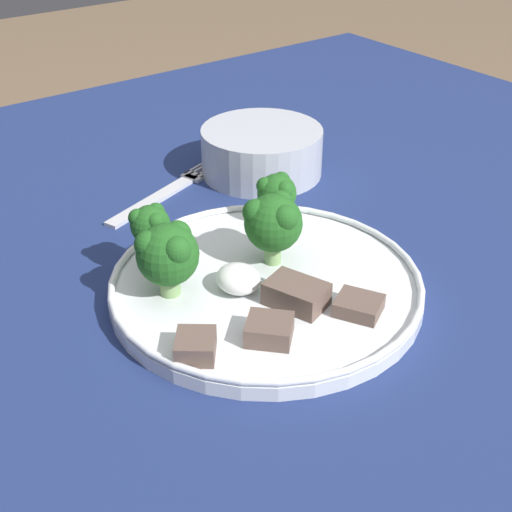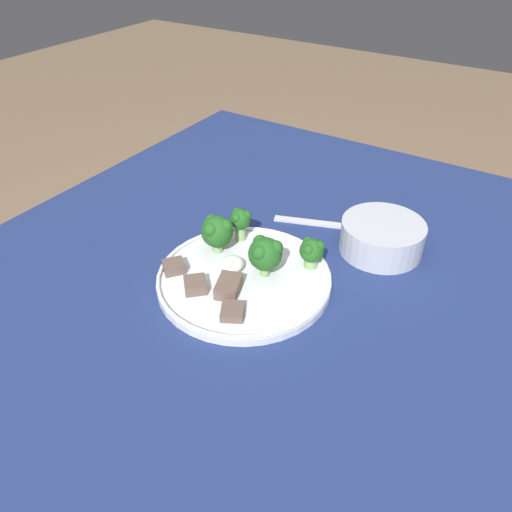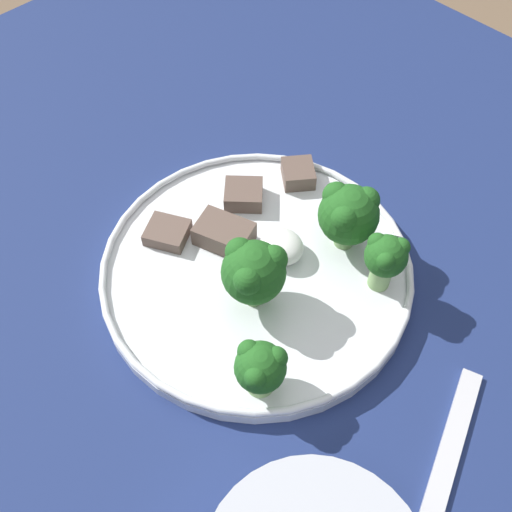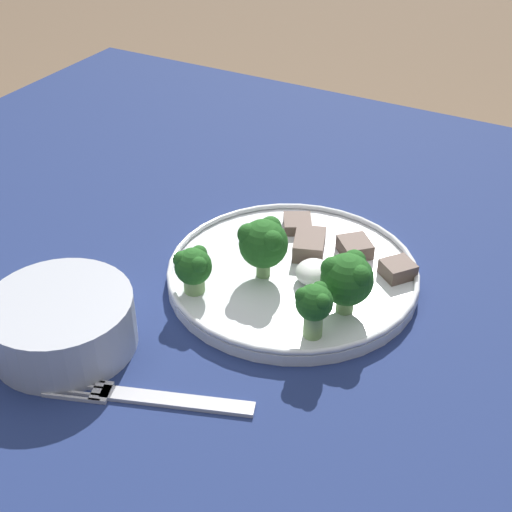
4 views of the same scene
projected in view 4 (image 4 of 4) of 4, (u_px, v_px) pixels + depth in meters
name	position (u px, v px, depth m)	size (l,w,h in m)	color
table	(204.00, 339.00, 0.81)	(1.08, 1.09, 0.71)	navy
dinner_plate	(293.00, 273.00, 0.75)	(0.26, 0.26, 0.02)	white
fork	(149.00, 398.00, 0.61)	(0.08, 0.18, 0.00)	silver
cream_bowl	(62.00, 324.00, 0.65)	(0.13, 0.13, 0.05)	#B7BCC6
broccoli_floret_near_rim_left	(193.00, 267.00, 0.70)	(0.04, 0.04, 0.05)	#7FA866
broccoli_floret_center_left	(263.00, 242.00, 0.71)	(0.05, 0.05, 0.06)	#7FA866
broccoli_floret_back_left	(347.00, 278.00, 0.67)	(0.05, 0.05, 0.06)	#7FA866
broccoli_floret_front_left	(314.00, 304.00, 0.64)	(0.04, 0.03, 0.06)	#7FA866
meat_slice_front_slice	(355.00, 247.00, 0.77)	(0.05, 0.05, 0.02)	brown
meat_slice_middle_slice	(398.00, 269.00, 0.73)	(0.04, 0.04, 0.02)	brown
meat_slice_rear_slice	(298.00, 224.00, 0.81)	(0.05, 0.04, 0.01)	brown
meat_slice_edge_slice	(309.00, 245.00, 0.77)	(0.06, 0.05, 0.02)	brown
sauce_dollop	(313.00, 272.00, 0.72)	(0.04, 0.04, 0.02)	white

